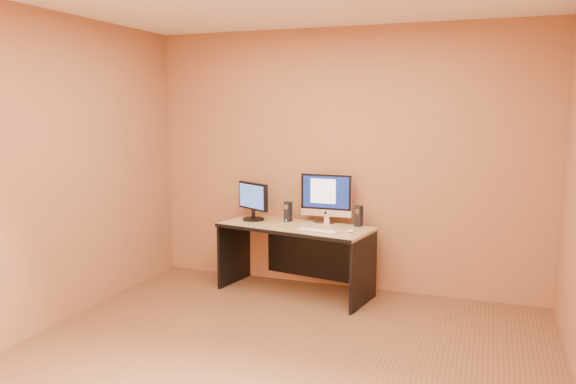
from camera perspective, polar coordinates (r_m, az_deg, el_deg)
name	(u,v)px	position (r m, az deg, el deg)	size (l,w,h in m)	color
floor	(269,368)	(4.13, -1.99, -17.47)	(4.00, 4.00, 0.00)	brown
walls	(268,185)	(3.75, -2.09, 0.69)	(4.00, 4.00, 2.60)	#97623D
desk	(295,259)	(5.56, 0.75, -6.85)	(1.47, 0.64, 0.68)	tan
imac	(326,198)	(5.56, 3.84, -0.63)	(0.52, 0.19, 0.51)	silver
second_monitor	(253,201)	(5.73, -3.55, -0.96)	(0.44, 0.22, 0.39)	black
speaker_left	(288,211)	(5.67, 0.00, -1.98)	(0.06, 0.07, 0.20)	black
speaker_right	(359,216)	(5.47, 7.20, -2.44)	(0.06, 0.07, 0.20)	black
keyboard	(318,231)	(5.22, 3.03, -3.95)	(0.40, 0.11, 0.02)	silver
mouse	(351,231)	(5.21, 6.42, -3.91)	(0.05, 0.09, 0.03)	white
cable_a	(334,222)	(5.65, 4.73, -3.05)	(0.01, 0.01, 0.20)	black
cable_b	(319,221)	(5.70, 3.19, -2.95)	(0.01, 0.01, 0.17)	black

